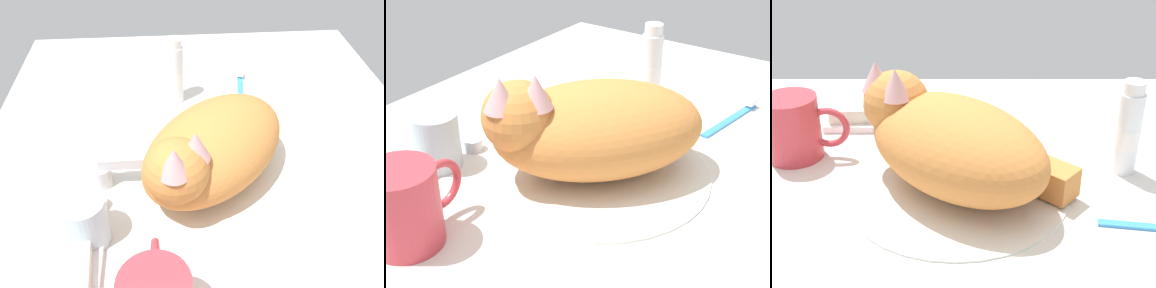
# 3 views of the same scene
# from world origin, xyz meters

# --- Properties ---
(ground_plane) EXTENTS (1.10, 0.83, 0.03)m
(ground_plane) POSITION_xyz_m (0.00, 0.00, -0.01)
(ground_plane) COLOR silver
(sink_basin) EXTENTS (0.30, 0.30, 0.01)m
(sink_basin) POSITION_xyz_m (0.00, 0.00, 0.00)
(sink_basin) COLOR silver
(sink_basin) RESTS_ON ground_plane
(faucet) EXTENTS (0.13, 0.10, 0.06)m
(faucet) POSITION_xyz_m (0.00, 0.17, 0.03)
(faucet) COLOR silver
(faucet) RESTS_ON ground_plane
(cat) EXTENTS (0.32, 0.31, 0.16)m
(cat) POSITION_xyz_m (-0.01, 0.01, 0.07)
(cat) COLOR #D17F3D
(cat) RESTS_ON sink_basin
(rinse_cup) EXTENTS (0.06, 0.06, 0.08)m
(rinse_cup) POSITION_xyz_m (-0.11, 0.19, 0.04)
(rinse_cup) COLOR silver
(rinse_cup) RESTS_ON ground_plane
(soap_dish) EXTENTS (0.09, 0.06, 0.01)m
(soap_dish) POSITION_xyz_m (-0.18, 0.20, 0.01)
(soap_dish) COLOR white
(soap_dish) RESTS_ON ground_plane
(soap_bar) EXTENTS (0.08, 0.05, 0.02)m
(soap_bar) POSITION_xyz_m (-0.18, 0.20, 0.02)
(soap_bar) COLOR silver
(soap_bar) RESTS_ON soap_dish
(toothpaste_bottle) EXTENTS (0.04, 0.04, 0.14)m
(toothpaste_bottle) POSITION_xyz_m (0.24, 0.05, 0.06)
(toothpaste_bottle) COLOR white
(toothpaste_bottle) RESTS_ON ground_plane
(toothbrush) EXTENTS (0.15, 0.04, 0.02)m
(toothbrush) POSITION_xyz_m (0.26, -0.09, 0.01)
(toothbrush) COLOR #388CD8
(toothbrush) RESTS_ON ground_plane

